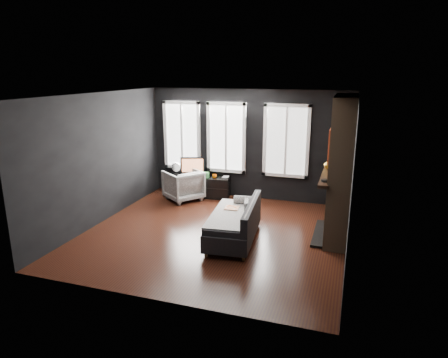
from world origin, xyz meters
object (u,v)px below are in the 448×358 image
(mantel_vase, at_px, (329,164))
(book, at_px, (223,173))
(mug, at_px, (215,176))
(media_console, at_px, (200,186))
(sofa, at_px, (234,221))
(armchair, at_px, (183,184))
(monitor, at_px, (193,165))

(mantel_vase, bearing_deg, book, 154.38)
(mug, xyz_separation_m, mantel_vase, (2.81, -1.13, 0.75))
(book, bearing_deg, media_console, -167.25)
(sofa, xyz_separation_m, media_console, (-1.60, 2.37, -0.12))
(book, relative_size, mantel_vase, 0.97)
(armchair, distance_m, book, 1.03)
(media_console, relative_size, book, 7.49)
(sofa, bearing_deg, monitor, 121.51)
(armchair, distance_m, mug, 0.81)
(armchair, bearing_deg, mug, 155.86)
(mug, bearing_deg, monitor, 177.78)
(monitor, xyz_separation_m, book, (0.76, 0.12, -0.18))
(book, bearing_deg, sofa, -67.28)
(monitor, distance_m, mug, 0.64)
(sofa, xyz_separation_m, mantel_vase, (1.60, 1.23, 0.94))
(monitor, relative_size, book, 3.09)
(mantel_vase, bearing_deg, sofa, -142.59)
(media_console, distance_m, mug, 0.51)
(armchair, xyz_separation_m, monitor, (0.09, 0.41, 0.39))
(sofa, bearing_deg, armchair, 128.18)
(media_console, relative_size, monitor, 2.42)
(monitor, distance_m, mantel_vase, 3.64)
(armchair, xyz_separation_m, mantel_vase, (3.50, -0.74, 0.92))
(media_console, distance_m, monitor, 0.58)
(monitor, height_order, mug, monitor)
(sofa, xyz_separation_m, monitor, (-1.81, 2.38, 0.41))
(armchair, bearing_deg, media_console, -179.62)
(armchair, relative_size, mantel_vase, 3.99)
(mantel_vase, bearing_deg, monitor, 161.38)
(sofa, xyz_separation_m, armchair, (-1.90, 1.97, 0.03))
(mug, xyz_separation_m, book, (0.16, 0.14, 0.04))
(armchair, height_order, book, armchair)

